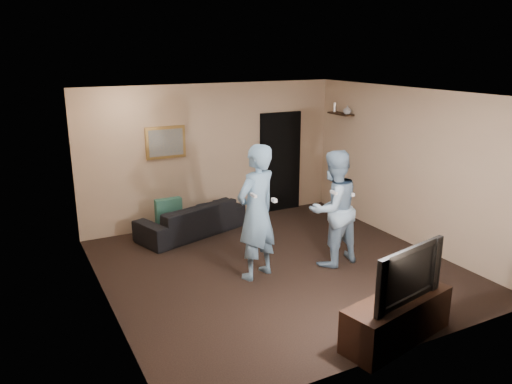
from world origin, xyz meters
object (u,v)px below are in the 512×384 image
television (401,272)px  wii_player_right (333,208)px  wii_player_left (256,212)px  tv_console (397,319)px  sofa (191,218)px

television → wii_player_right: size_ratio=0.63×
wii_player_right → television: bearing=-105.5°
wii_player_left → wii_player_right: (1.23, -0.12, -0.09)m
tv_console → television: bearing=168.1°
television → wii_player_right: (0.57, 2.07, 0.05)m
television → wii_player_left: wii_player_left is taller
tv_console → wii_player_right: 2.24m
sofa → tv_console: size_ratio=1.34×
wii_player_left → wii_player_right: wii_player_left is taller
wii_player_left → tv_console: bearing=-73.3°
wii_player_left → wii_player_right: size_ratio=1.10×
wii_player_right → sofa: bearing=123.6°
sofa → wii_player_right: 2.71m
tv_console → wii_player_right: bearing=62.6°
tv_console → wii_player_left: size_ratio=0.75×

